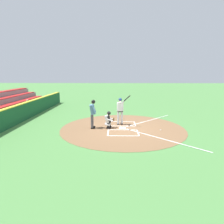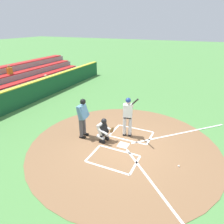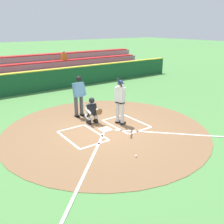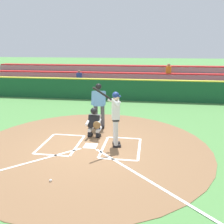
% 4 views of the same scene
% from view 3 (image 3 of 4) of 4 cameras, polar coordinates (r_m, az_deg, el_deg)
% --- Properties ---
extents(ground_plane, '(120.00, 120.00, 0.00)m').
position_cam_3_polar(ground_plane, '(9.90, -1.51, -4.05)').
color(ground_plane, '#4C8442').
extents(dirt_circle, '(8.00, 8.00, 0.01)m').
position_cam_3_polar(dirt_circle, '(9.90, -1.51, -4.02)').
color(dirt_circle, brown).
rests_on(dirt_circle, ground).
extents(home_plate_and_chalk, '(7.93, 4.91, 0.01)m').
position_cam_3_polar(home_plate_and_chalk, '(9.24, 1.59, -5.71)').
color(home_plate_and_chalk, white).
rests_on(home_plate_and_chalk, dirt_circle).
extents(batter, '(0.84, 0.88, 2.13)m').
position_cam_3_polar(batter, '(10.09, 1.88, 3.05)').
color(batter, silver).
rests_on(batter, ground).
extents(catcher, '(0.59, 0.65, 1.13)m').
position_cam_3_polar(catcher, '(10.37, -4.61, 0.48)').
color(catcher, black).
rests_on(catcher, ground).
extents(plate_umpire, '(0.60, 0.44, 1.86)m').
position_cam_3_polar(plate_umpire, '(11.07, -7.62, 4.22)').
color(plate_umpire, '#4C4C51').
rests_on(plate_umpire, ground).
extents(baseball, '(0.07, 0.07, 0.07)m').
position_cam_3_polar(baseball, '(7.94, 5.53, -10.04)').
color(baseball, white).
rests_on(baseball, ground).
extents(backstop_wall, '(22.00, 0.36, 1.31)m').
position_cam_3_polar(backstop_wall, '(16.20, -16.84, 6.78)').
color(backstop_wall, '#19512D').
rests_on(backstop_wall, ground).
extents(bleacher_stand, '(20.00, 3.40, 2.10)m').
position_cam_3_polar(bleacher_stand, '(18.72, -19.69, 8.22)').
color(bleacher_stand, gray).
rests_on(bleacher_stand, ground).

